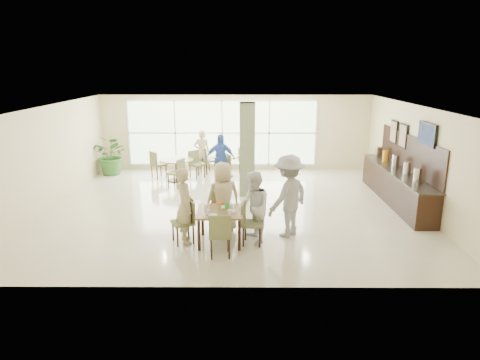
{
  "coord_description": "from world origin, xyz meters",
  "views": [
    {
      "loc": [
        0.26,
        -11.37,
        3.82
      ],
      "look_at": [
        0.2,
        -1.2,
        1.1
      ],
      "focal_mm": 32.0,
      "sensor_mm": 36.0,
      "label": 1
    }
  ],
  "objects_px": {
    "teen_standing": "(288,196)",
    "adult_b": "(246,154)",
    "round_table_right": "(225,161)",
    "buffet_counter": "(396,183)",
    "teen_right": "(254,208)",
    "adult_standing": "(202,152)",
    "round_table_left": "(176,164)",
    "potted_plant": "(112,155)",
    "main_table": "(220,214)",
    "teen_left": "(185,206)",
    "teen_far": "(223,197)",
    "adult_a": "(220,159)"
  },
  "relations": [
    {
      "from": "teen_far",
      "to": "teen_right",
      "type": "distance_m",
      "value": 0.97
    },
    {
      "from": "adult_standing",
      "to": "round_table_right",
      "type": "bearing_deg",
      "value": 150.59
    },
    {
      "from": "teen_right",
      "to": "adult_b",
      "type": "distance_m",
      "value": 5.79
    },
    {
      "from": "teen_right",
      "to": "adult_a",
      "type": "relative_size",
      "value": 0.98
    },
    {
      "from": "buffet_counter",
      "to": "teen_left",
      "type": "relative_size",
      "value": 2.76
    },
    {
      "from": "buffet_counter",
      "to": "potted_plant",
      "type": "bearing_deg",
      "value": 160.81
    },
    {
      "from": "round_table_right",
      "to": "buffet_counter",
      "type": "distance_m",
      "value": 5.85
    },
    {
      "from": "potted_plant",
      "to": "adult_standing",
      "type": "distance_m",
      "value": 3.24
    },
    {
      "from": "teen_far",
      "to": "adult_standing",
      "type": "relative_size",
      "value": 1.04
    },
    {
      "from": "teen_far",
      "to": "main_table",
      "type": "bearing_deg",
      "value": 67.03
    },
    {
      "from": "teen_far",
      "to": "potted_plant",
      "type": "bearing_deg",
      "value": -72.06
    },
    {
      "from": "round_table_right",
      "to": "adult_b",
      "type": "bearing_deg",
      "value": -7.76
    },
    {
      "from": "teen_standing",
      "to": "main_table",
      "type": "bearing_deg",
      "value": -30.93
    },
    {
      "from": "round_table_left",
      "to": "potted_plant",
      "type": "relative_size",
      "value": 0.81
    },
    {
      "from": "round_table_left",
      "to": "round_table_right",
      "type": "xyz_separation_m",
      "value": [
        1.62,
        0.62,
        -0.03
      ]
    },
    {
      "from": "potted_plant",
      "to": "teen_far",
      "type": "height_order",
      "value": "teen_far"
    },
    {
      "from": "teen_standing",
      "to": "adult_b",
      "type": "distance_m",
      "value": 5.47
    },
    {
      "from": "adult_b",
      "to": "main_table",
      "type": "bearing_deg",
      "value": -3.47
    },
    {
      "from": "teen_standing",
      "to": "round_table_right",
      "type": "bearing_deg",
      "value": -119.72
    },
    {
      "from": "round_table_left",
      "to": "adult_standing",
      "type": "distance_m",
      "value": 1.25
    },
    {
      "from": "teen_right",
      "to": "adult_b",
      "type": "bearing_deg",
      "value": 163.53
    },
    {
      "from": "teen_standing",
      "to": "adult_standing",
      "type": "xyz_separation_m",
      "value": [
        -2.51,
        5.82,
        -0.15
      ]
    },
    {
      "from": "main_table",
      "to": "teen_far",
      "type": "bearing_deg",
      "value": 86.86
    },
    {
      "from": "potted_plant",
      "to": "adult_a",
      "type": "distance_m",
      "value": 4.1
    },
    {
      "from": "teen_standing",
      "to": "teen_left",
      "type": "bearing_deg",
      "value": -36.75
    },
    {
      "from": "teen_far",
      "to": "teen_standing",
      "type": "bearing_deg",
      "value": 149.94
    },
    {
      "from": "adult_standing",
      "to": "potted_plant",
      "type": "bearing_deg",
      "value": -6.83
    },
    {
      "from": "buffet_counter",
      "to": "teen_left",
      "type": "bearing_deg",
      "value": -152.48
    },
    {
      "from": "adult_a",
      "to": "teen_far",
      "type": "bearing_deg",
      "value": -88.68
    },
    {
      "from": "adult_b",
      "to": "teen_far",
      "type": "bearing_deg",
      "value": -3.87
    },
    {
      "from": "main_table",
      "to": "round_table_right",
      "type": "height_order",
      "value": "same"
    },
    {
      "from": "teen_far",
      "to": "adult_standing",
      "type": "bearing_deg",
      "value": -99.54
    },
    {
      "from": "main_table",
      "to": "round_table_right",
      "type": "distance_m",
      "value": 5.93
    },
    {
      "from": "main_table",
      "to": "potted_plant",
      "type": "bearing_deg",
      "value": 124.23
    },
    {
      "from": "adult_a",
      "to": "adult_b",
      "type": "bearing_deg",
      "value": 38.0
    },
    {
      "from": "adult_b",
      "to": "adult_standing",
      "type": "distance_m",
      "value": 1.64
    },
    {
      "from": "potted_plant",
      "to": "adult_standing",
      "type": "height_order",
      "value": "adult_standing"
    },
    {
      "from": "teen_far",
      "to": "adult_b",
      "type": "distance_m",
      "value": 5.16
    },
    {
      "from": "round_table_right",
      "to": "teen_far",
      "type": "relative_size",
      "value": 0.61
    },
    {
      "from": "buffet_counter",
      "to": "adult_b",
      "type": "height_order",
      "value": "buffet_counter"
    },
    {
      "from": "teen_far",
      "to": "round_table_left",
      "type": "bearing_deg",
      "value": -88.52
    },
    {
      "from": "main_table",
      "to": "adult_standing",
      "type": "relative_size",
      "value": 0.63
    },
    {
      "from": "round_table_left",
      "to": "buffet_counter",
      "type": "height_order",
      "value": "buffet_counter"
    },
    {
      "from": "potted_plant",
      "to": "teen_standing",
      "type": "xyz_separation_m",
      "value": [
        5.74,
        -5.75,
        0.24
      ]
    },
    {
      "from": "adult_b",
      "to": "teen_right",
      "type": "bearing_deg",
      "value": 3.86
    },
    {
      "from": "main_table",
      "to": "potted_plant",
      "type": "xyz_separation_m",
      "value": [
        -4.2,
        6.18,
        0.05
      ]
    },
    {
      "from": "round_table_left",
      "to": "teen_left",
      "type": "bearing_deg",
      "value": -79.43
    },
    {
      "from": "round_table_right",
      "to": "adult_standing",
      "type": "bearing_deg",
      "value": 158.75
    },
    {
      "from": "teen_standing",
      "to": "adult_standing",
      "type": "height_order",
      "value": "teen_standing"
    },
    {
      "from": "main_table",
      "to": "teen_standing",
      "type": "xyz_separation_m",
      "value": [
        1.54,
        0.43,
        0.29
      ]
    }
  ]
}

